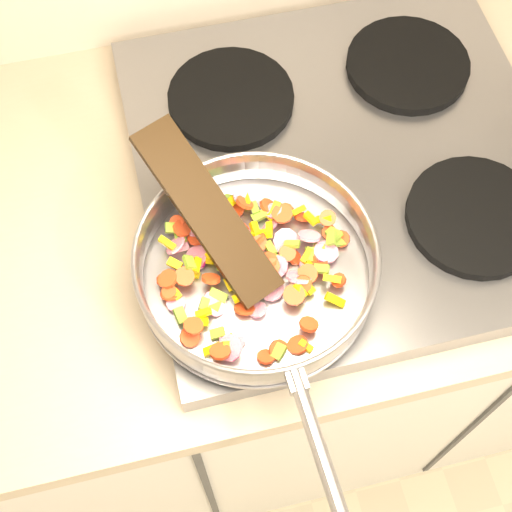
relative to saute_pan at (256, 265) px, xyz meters
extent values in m
cube|color=#939399|center=(0.17, 0.16, -0.07)|extent=(0.60, 0.60, 0.04)
cylinder|color=black|center=(0.03, 0.02, -0.04)|extent=(0.19, 0.19, 0.02)
cylinder|color=black|center=(0.31, 0.02, -0.04)|extent=(0.19, 0.19, 0.02)
cylinder|color=black|center=(0.03, 0.30, -0.04)|extent=(0.19, 0.19, 0.02)
cylinder|color=black|center=(0.31, 0.30, -0.04)|extent=(0.19, 0.19, 0.02)
cylinder|color=#9E9EA5|center=(0.00, 0.00, -0.03)|extent=(0.30, 0.30, 0.01)
torus|color=#9E9EA5|center=(0.00, 0.00, 0.00)|extent=(0.35, 0.35, 0.06)
torus|color=#9E9EA5|center=(0.00, 0.00, 0.03)|extent=(0.31, 0.31, 0.01)
cylinder|color=#9E9EA5|center=(0.01, -0.24, 0.02)|extent=(0.03, 0.19, 0.02)
cube|color=#9E9EA5|center=(0.01, -0.16, 0.02)|extent=(0.02, 0.03, 0.02)
cube|color=yellow|center=(0.10, 0.05, -0.01)|extent=(0.02, 0.02, 0.02)
cylinder|color=red|center=(0.11, 0.04, -0.02)|extent=(0.03, 0.03, 0.01)
cube|color=olive|center=(-0.07, -0.07, -0.02)|extent=(0.02, 0.01, 0.01)
cube|color=yellow|center=(-0.11, 0.00, -0.02)|extent=(0.02, 0.02, 0.01)
cylinder|color=red|center=(0.05, 0.01, -0.02)|extent=(0.02, 0.03, 0.02)
cube|color=yellow|center=(0.04, 0.08, -0.02)|extent=(0.02, 0.02, 0.02)
cylinder|color=red|center=(0.02, 0.00, -0.01)|extent=(0.02, 0.02, 0.01)
cylinder|color=red|center=(0.04, -0.05, -0.01)|extent=(0.03, 0.03, 0.01)
cube|color=olive|center=(-0.08, 0.03, 0.00)|extent=(0.02, 0.02, 0.02)
cylinder|color=red|center=(-0.09, -0.06, -0.01)|extent=(0.03, 0.03, 0.01)
cylinder|color=red|center=(0.08, 0.07, -0.02)|extent=(0.03, 0.03, 0.02)
cube|color=yellow|center=(0.09, -0.04, 0.00)|extent=(0.03, 0.02, 0.01)
cylinder|color=red|center=(-0.01, 0.06, -0.02)|extent=(0.04, 0.04, 0.01)
cube|color=olive|center=(0.11, 0.03, -0.01)|extent=(0.02, 0.03, 0.02)
cylinder|color=red|center=(0.06, -0.02, -0.01)|extent=(0.04, 0.04, 0.02)
cylinder|color=#C21359|center=(0.01, 0.11, -0.01)|extent=(0.04, 0.04, 0.01)
cylinder|color=red|center=(0.03, -0.10, -0.03)|extent=(0.04, 0.04, 0.01)
cube|color=yellow|center=(0.09, 0.05, 0.00)|extent=(0.02, 0.02, 0.01)
cube|color=yellow|center=(0.06, -0.01, -0.02)|extent=(0.03, 0.02, 0.02)
cylinder|color=red|center=(-0.03, -0.04, -0.02)|extent=(0.04, 0.03, 0.02)
cube|color=yellow|center=(-0.05, 0.07, -0.01)|extent=(0.02, 0.02, 0.01)
cylinder|color=#C21359|center=(-0.06, 0.08, -0.03)|extent=(0.03, 0.04, 0.03)
cube|color=yellow|center=(-0.03, -0.03, -0.01)|extent=(0.02, 0.01, 0.01)
cylinder|color=red|center=(0.09, 0.00, -0.03)|extent=(0.03, 0.04, 0.03)
cylinder|color=#C21359|center=(0.04, 0.08, -0.01)|extent=(0.03, 0.03, 0.01)
cube|color=olive|center=(0.02, 0.02, -0.01)|extent=(0.02, 0.02, 0.01)
cube|color=yellow|center=(-0.05, 0.04, -0.01)|extent=(0.02, 0.02, 0.02)
cylinder|color=#C21359|center=(-0.06, 0.07, -0.01)|extent=(0.04, 0.04, 0.02)
cube|color=olive|center=(0.00, -0.11, -0.02)|extent=(0.02, 0.02, 0.01)
cube|color=yellow|center=(-0.05, 0.10, -0.02)|extent=(0.02, 0.01, 0.01)
cube|color=olive|center=(0.10, 0.02, 0.00)|extent=(0.02, 0.02, 0.01)
cylinder|color=red|center=(0.01, 0.03, -0.01)|extent=(0.03, 0.03, 0.02)
cylinder|color=red|center=(0.01, 0.04, -0.01)|extent=(0.02, 0.02, 0.02)
cube|color=olive|center=(0.02, -0.01, -0.01)|extent=(0.02, 0.02, 0.01)
cube|color=yellow|center=(-0.05, 0.04, -0.02)|extent=(0.02, 0.03, 0.01)
cylinder|color=#C21359|center=(-0.02, -0.01, -0.01)|extent=(0.03, 0.03, 0.01)
cube|color=yellow|center=(-0.05, -0.09, -0.01)|extent=(0.02, 0.01, 0.01)
cube|color=olive|center=(0.02, 0.08, -0.02)|extent=(0.02, 0.02, 0.01)
cylinder|color=#C21359|center=(-0.03, 0.09, -0.01)|extent=(0.03, 0.03, 0.01)
cylinder|color=red|center=(0.04, 0.01, -0.01)|extent=(0.03, 0.03, 0.01)
cube|color=yellow|center=(-0.04, -0.01, -0.02)|extent=(0.01, 0.02, 0.02)
cube|color=yellow|center=(0.05, 0.08, -0.01)|extent=(0.02, 0.02, 0.01)
cube|color=yellow|center=(-0.10, 0.03, -0.01)|extent=(0.02, 0.02, 0.01)
cube|color=olive|center=(-0.03, 0.09, -0.02)|extent=(0.02, 0.02, 0.01)
cylinder|color=#C21359|center=(-0.05, 0.05, -0.02)|extent=(0.04, 0.05, 0.03)
cube|color=olive|center=(-0.09, 0.08, 0.00)|extent=(0.02, 0.02, 0.01)
cylinder|color=#C21359|center=(0.08, 0.03, -0.01)|extent=(0.04, 0.04, 0.02)
cylinder|color=red|center=(-0.11, 0.00, -0.02)|extent=(0.03, 0.03, 0.02)
cube|color=olive|center=(-0.04, 0.01, -0.01)|extent=(0.02, 0.02, 0.02)
cube|color=yellow|center=(0.06, -0.04, -0.01)|extent=(0.02, 0.02, 0.01)
cube|color=olive|center=(-0.11, -0.04, -0.01)|extent=(0.02, 0.02, 0.01)
cylinder|color=red|center=(0.02, 0.01, -0.01)|extent=(0.03, 0.03, 0.01)
cube|color=olive|center=(0.12, 0.02, -0.02)|extent=(0.02, 0.01, 0.01)
cylinder|color=#C21359|center=(0.01, 0.02, -0.02)|extent=(0.05, 0.05, 0.01)
cylinder|color=red|center=(-0.06, 0.00, -0.01)|extent=(0.03, 0.03, 0.02)
cylinder|color=red|center=(0.00, 0.10, -0.03)|extent=(0.03, 0.04, 0.02)
cylinder|color=red|center=(-0.11, 0.00, -0.01)|extent=(0.02, 0.02, 0.01)
cylinder|color=red|center=(-0.11, 0.01, -0.01)|extent=(0.04, 0.04, 0.02)
cylinder|color=red|center=(-0.09, 0.01, -0.01)|extent=(0.04, 0.04, 0.01)
cube|color=olive|center=(0.00, 0.01, -0.02)|extent=(0.01, 0.02, 0.01)
cylinder|color=#C21359|center=(0.04, 0.03, -0.02)|extent=(0.04, 0.04, 0.00)
cube|color=olive|center=(-0.05, -0.02, -0.02)|extent=(0.03, 0.02, 0.02)
cube|color=olive|center=(-0.07, -0.03, -0.01)|extent=(0.02, 0.02, 0.01)
cube|color=yellow|center=(-0.08, -0.09, -0.02)|extent=(0.02, 0.01, 0.02)
cube|color=olive|center=(0.02, 0.09, -0.01)|extent=(0.01, 0.02, 0.01)
cube|color=olive|center=(-0.04, 0.10, -0.02)|extent=(0.02, 0.03, 0.02)
cube|color=yellow|center=(-0.02, 0.08, -0.02)|extent=(0.03, 0.02, 0.01)
cylinder|color=red|center=(-0.08, 0.08, -0.01)|extent=(0.03, 0.03, 0.02)
cylinder|color=red|center=(0.00, -0.11, -0.03)|extent=(0.03, 0.03, 0.02)
cylinder|color=#C21359|center=(-0.05, -0.08, -0.03)|extent=(0.04, 0.04, 0.02)
cube|color=yellow|center=(-0.07, 0.02, -0.01)|extent=(0.02, 0.02, 0.01)
cylinder|color=#C21359|center=(-0.05, -0.08, -0.02)|extent=(0.03, 0.03, 0.02)
cylinder|color=red|center=(-0.04, 0.06, -0.02)|extent=(0.04, 0.03, 0.02)
cube|color=olive|center=(0.08, -0.02, -0.01)|extent=(0.02, 0.02, 0.01)
cylinder|color=#C21359|center=(0.01, -0.03, -0.02)|extent=(0.04, 0.04, 0.01)
cylinder|color=red|center=(0.12, 0.02, -0.02)|extent=(0.03, 0.03, 0.02)
cube|color=yellow|center=(-0.10, 0.06, 0.00)|extent=(0.02, 0.02, 0.01)
cylinder|color=#C21359|center=(0.07, 0.00, -0.03)|extent=(0.03, 0.03, 0.02)
cylinder|color=red|center=(0.04, 0.09, -0.02)|extent=(0.03, 0.03, 0.02)
cube|color=olive|center=(-0.01, 0.04, -0.02)|extent=(0.02, 0.02, 0.01)
cylinder|color=#C21359|center=(-0.11, -0.02, -0.02)|extent=(0.03, 0.03, 0.01)
cylinder|color=#C21359|center=(-0.07, 0.04, -0.02)|extent=(0.04, 0.05, 0.03)
cylinder|color=red|center=(-0.02, -0.11, -0.02)|extent=(0.03, 0.03, 0.02)
cylinder|color=red|center=(-0.01, 0.06, -0.01)|extent=(0.03, 0.02, 0.02)
cube|color=yellow|center=(0.07, 0.07, -0.01)|extent=(0.02, 0.02, 0.01)
cube|color=yellow|center=(-0.08, -0.05, -0.02)|extent=(0.02, 0.02, 0.01)
cube|color=yellow|center=(-0.08, -0.04, -0.01)|extent=(0.02, 0.01, 0.01)
cylinder|color=red|center=(0.05, -0.04, -0.01)|extent=(0.03, 0.03, 0.02)
cube|color=yellow|center=(0.04, -0.11, -0.02)|extent=(0.02, 0.02, 0.01)
cylinder|color=#C21359|center=(0.01, 0.05, -0.01)|extent=(0.03, 0.03, 0.02)
cube|color=yellow|center=(-0.01, 0.03, -0.02)|extent=(0.01, 0.02, 0.01)
cylinder|color=#C21359|center=(-0.09, 0.06, -0.03)|extent=(0.03, 0.03, 0.02)
cube|color=yellow|center=(-0.06, -0.09, -0.02)|extent=(0.02, 0.02, 0.01)
cylinder|color=#C21359|center=(-0.09, 0.06, -0.01)|extent=(0.03, 0.03, 0.03)
cube|color=olive|center=(0.05, 0.02, -0.01)|extent=(0.02, 0.02, 0.01)
cylinder|color=red|center=(-0.07, -0.10, -0.01)|extent=(0.03, 0.03, 0.02)
cube|color=olive|center=(-0.01, -0.02, -0.02)|extent=(0.02, 0.02, 0.01)
cube|color=olive|center=(-0.02, 0.06, -0.01)|extent=(0.02, 0.02, 0.01)
cylinder|color=#C21359|center=(0.05, 0.03, -0.02)|extent=(0.04, 0.04, 0.02)
cylinder|color=red|center=(0.10, -0.04, -0.01)|extent=(0.02, 0.02, 0.02)
cube|color=yellow|center=(0.09, -0.06, -0.02)|extent=(0.03, 0.02, 0.02)
cylinder|color=#C21359|center=(0.03, 0.00, -0.02)|extent=(0.03, 0.03, 0.02)
cube|color=yellow|center=(0.01, 0.10, -0.01)|extent=(0.02, 0.03, 0.02)
cube|color=yellow|center=(0.07, 0.01, -0.01)|extent=(0.02, 0.02, 0.01)
cube|color=yellow|center=(-0.01, 0.11, -0.02)|extent=(0.03, 0.02, 0.01)
cylinder|color=#C21359|center=(-0.06, -0.09, -0.01)|extent=(0.04, 0.04, 0.02)
cube|color=yellow|center=(-0.06, -0.08, -0.02)|extent=(0.02, 0.02, 0.01)
cylinder|color=red|center=(0.01, 0.10, -0.01)|extent=(0.03, 0.03, 0.03)
cube|color=yellow|center=(0.02, 0.05, -0.01)|extent=(0.03, 0.02, 0.02)
cylinder|color=red|center=(0.08, -0.01, -0.02)|extent=(0.04, 0.03, 0.02)
cylinder|color=red|center=(-0.03, 0.07, -0.01)|extent=(0.03, 0.03, 0.01)
cube|color=yellow|center=(0.05, -0.04, -0.01)|extent=(0.02, 0.02, 0.02)
cylinder|color=#C21359|center=(-0.06, -0.03, -0.02)|extent=(0.04, 0.04, 0.03)
cylinder|color=red|center=(0.06, 0.08, -0.02)|extent=(0.03, 0.03, 0.02)
cube|color=yellow|center=(0.03, 0.05, -0.01)|extent=(0.02, 0.03, 0.02)
cylinder|color=#C21359|center=(-0.01, -0.05, -0.02)|extent=(0.03, 0.03, 0.02)
cube|color=olive|center=(0.02, 0.01, -0.02)|extent=(0.02, 0.02, 0.01)
cylinder|color=red|center=(-0.04, 0.08, -0.01)|extent=(0.03, 0.03, 0.02)
cube|color=yellow|center=(0.02, 0.01, -0.01)|extent=(0.02, 0.02, 0.01)
cylinder|color=red|center=(0.11, 0.05, -0.01)|extent=(0.03, 0.03, 0.02)
cylinder|color=#C21359|center=(0.05, -0.02, -0.01)|extent=(0.05, 0.04, 0.03)
cube|color=olive|center=(-0.09, 0.07, -0.02)|extent=(0.02, 0.02, 0.01)
cube|color=olive|center=(-0.03, 0.00, -0.01)|extent=(0.03, 0.02, 0.01)
cube|color=olive|center=(0.07, 0.01, -0.02)|extent=(0.02, 0.02, 0.02)
cube|color=olive|center=(-0.02, 0.12, -0.02)|extent=(0.02, 0.02, 0.02)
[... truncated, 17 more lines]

